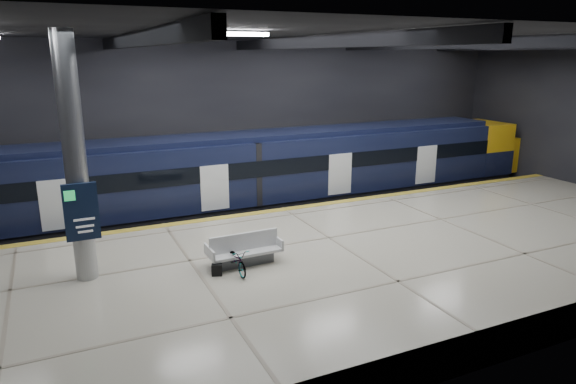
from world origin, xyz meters
TOP-DOWN VIEW (x-y plane):
  - ground at (0.00, 0.00)m, footprint 30.00×30.00m
  - room_shell at (-0.00, 0.00)m, footprint 30.10×16.10m
  - platform at (0.00, -2.50)m, footprint 30.00×11.00m
  - safety_strip at (0.00, 2.75)m, footprint 30.00×0.40m
  - rails at (0.00, 5.50)m, footprint 30.00×1.52m
  - train at (2.19, 5.50)m, footprint 29.40×2.84m
  - bench at (-3.53, -1.96)m, footprint 2.28×0.98m
  - bicycle at (-3.96, -2.45)m, footprint 0.58×1.47m
  - pannier_bag at (-4.56, -2.45)m, footprint 0.34×0.27m
  - info_column at (-8.00, -1.03)m, footprint 0.90×0.78m

SIDE VIEW (x-z plane):
  - ground at x=0.00m, z-range 0.00..0.00m
  - rails at x=0.00m, z-range 0.00..0.16m
  - platform at x=0.00m, z-range 0.00..1.10m
  - safety_strip at x=0.00m, z-range 1.10..1.11m
  - pannier_bag at x=-4.56m, z-range 1.10..1.45m
  - bench at x=-3.53m, z-range 0.95..1.95m
  - bicycle at x=-3.96m, z-range 1.10..1.86m
  - train at x=2.19m, z-range 0.16..3.95m
  - info_column at x=-8.00m, z-range 1.01..7.91m
  - room_shell at x=0.00m, z-range 1.69..9.74m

